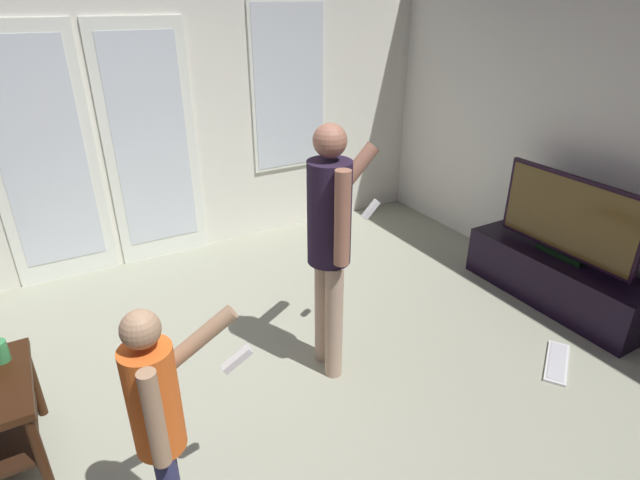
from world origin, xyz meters
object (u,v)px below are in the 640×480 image
at_px(person_adult, 331,234).
at_px(cup_by_laptop, 0,351).
at_px(tv_stand, 555,279).
at_px(person_child, 161,418).
at_px(flat_screen_tv, 569,217).
at_px(loose_keyboard, 557,362).

distance_m(person_adult, cup_by_laptop, 1.80).
relative_size(tv_stand, person_child, 1.17).
relative_size(person_adult, person_child, 1.30).
xyz_separation_m(flat_screen_tv, person_child, (-3.05, -0.49, 0.01)).
distance_m(tv_stand, cup_by_laptop, 3.68).
relative_size(tv_stand, flat_screen_tv, 1.28).
bearing_deg(cup_by_laptop, person_child, -60.94).
distance_m(person_child, loose_keyboard, 2.55).
bearing_deg(flat_screen_tv, person_adult, 174.00).
height_order(tv_stand, person_adult, person_adult).
distance_m(person_child, cup_by_laptop, 1.18).
xyz_separation_m(flat_screen_tv, person_adult, (-1.89, 0.20, 0.23)).
height_order(flat_screen_tv, loose_keyboard, flat_screen_tv).
bearing_deg(flat_screen_tv, cup_by_laptop, 171.65).
bearing_deg(person_adult, loose_keyboard, -29.53).
xyz_separation_m(loose_keyboard, cup_by_laptop, (-3.01, 1.06, 0.55)).
xyz_separation_m(tv_stand, person_adult, (-1.90, 0.20, 0.74)).
bearing_deg(loose_keyboard, flat_screen_tv, 41.12).
relative_size(flat_screen_tv, person_child, 0.91).
bearing_deg(tv_stand, person_child, -170.96).
bearing_deg(loose_keyboard, tv_stand, 40.84).
height_order(flat_screen_tv, cup_by_laptop, flat_screen_tv).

